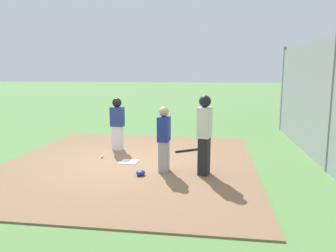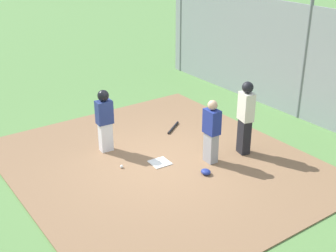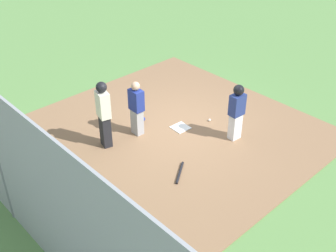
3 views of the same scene
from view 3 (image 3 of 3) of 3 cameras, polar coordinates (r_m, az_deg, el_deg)
name	(u,v)px [view 3 (image 3 of 3)]	position (r m, az deg, el deg)	size (l,w,h in m)	color
ground_plane	(180,129)	(11.68, 1.68, -0.37)	(140.00, 140.00, 0.00)	#5B8947
dirt_infield	(180,128)	(11.67, 1.68, -0.31)	(7.20, 6.40, 0.03)	#896647
home_plate	(180,128)	(11.66, 1.68, -0.21)	(0.44, 0.44, 0.02)	white
catcher	(137,108)	(11.06, -4.26, 2.48)	(0.39, 0.27, 1.53)	#9E9EA3
umpire	(104,113)	(10.58, -8.64, 1.74)	(0.43, 0.34, 1.82)	black
runner	(237,109)	(10.92, 9.25, 2.26)	(0.28, 0.40, 1.57)	silver
baseball_bat	(180,173)	(10.04, 1.59, -6.29)	(0.06, 0.06, 0.79)	black
catcher_mask	(141,119)	(11.97, -3.61, 0.98)	(0.24, 0.20, 0.12)	navy
baseball	(210,120)	(11.99, 5.63, 0.82)	(0.07, 0.07, 0.07)	white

